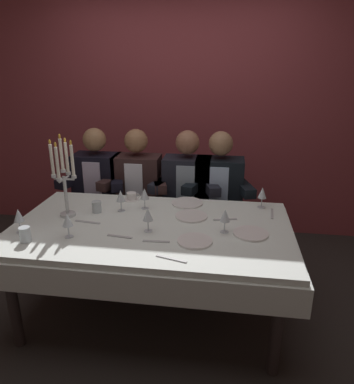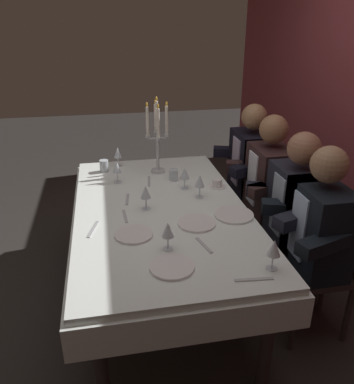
{
  "view_description": "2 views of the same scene",
  "coord_description": "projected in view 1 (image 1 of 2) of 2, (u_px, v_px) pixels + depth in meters",
  "views": [
    {
      "loc": [
        0.5,
        -2.24,
        1.8
      ],
      "look_at": [
        0.18,
        0.02,
        0.98
      ],
      "focal_mm": 34.18,
      "sensor_mm": 36.0,
      "label": 1
    },
    {
      "loc": [
        2.26,
        -0.33,
        1.88
      ],
      "look_at": [
        0.28,
        0.05,
        0.97
      ],
      "focal_mm": 36.58,
      "sensor_mm": 36.0,
      "label": 2
    }
  ],
  "objects": [
    {
      "name": "wine_glass_2",
      "position": [
        19.0,
        216.0,
        2.37
      ],
      "size": [
        0.07,
        0.07,
        0.16
      ],
      "color": "silver",
      "rests_on": "dining_table"
    },
    {
      "name": "dinner_plate_2",
      "position": [
        191.0,
        216.0,
        2.64
      ],
      "size": [
        0.23,
        0.23,
        0.01
      ],
      "primitive_type": "cylinder",
      "color": "white",
      "rests_on": "dining_table"
    },
    {
      "name": "knife_0",
      "position": [
        88.0,
        222.0,
        2.55
      ],
      "size": [
        0.19,
        0.04,
        0.01
      ],
      "primitive_type": "cube",
      "rotation": [
        0.0,
        0.0,
        -0.12
      ],
      "color": "#B7B7BC",
      "rests_on": "dining_table"
    },
    {
      "name": "coffee_cup_0",
      "position": [
        132.0,
        197.0,
        2.96
      ],
      "size": [
        0.13,
        0.12,
        0.06
      ],
      "color": "white",
      "rests_on": "dining_table"
    },
    {
      "name": "seated_diner_3",
      "position": [
        219.0,
        187.0,
        3.28
      ],
      "size": [
        0.63,
        0.48,
        1.24
      ],
      "color": "#2F2626",
      "rests_on": "ground_plane"
    },
    {
      "name": "wine_glass_6",
      "position": [
        67.0,
        220.0,
        2.3
      ],
      "size": [
        0.07,
        0.07,
        0.16
      ],
      "color": "silver",
      "rests_on": "dining_table"
    },
    {
      "name": "dinner_plate_1",
      "position": [
        187.0,
        203.0,
        2.88
      ],
      "size": [
        0.25,
        0.25,
        0.01
      ],
      "primitive_type": "cylinder",
      "color": "white",
      "rests_on": "dining_table"
    },
    {
      "name": "wine_glass_4",
      "position": [
        148.0,
        215.0,
        2.38
      ],
      "size": [
        0.07,
        0.07,
        0.16
      ],
      "color": "silver",
      "rests_on": "dining_table"
    },
    {
      "name": "candelabra",
      "position": [
        64.0,
        178.0,
        2.57
      ],
      "size": [
        0.19,
        0.19,
        0.6
      ],
      "color": "silver",
      "rests_on": "dining_table"
    },
    {
      "name": "back_wall",
      "position": [
        183.0,
        107.0,
        3.85
      ],
      "size": [
        6.0,
        0.12,
        2.7
      ],
      "primitive_type": "cube",
      "color": "#943A41",
      "rests_on": "ground_plane"
    },
    {
      "name": "fork_1",
      "position": [
        120.0,
        237.0,
        2.34
      ],
      "size": [
        0.17,
        0.04,
        0.01
      ],
      "primitive_type": "cube",
      "rotation": [
        0.0,
        0.0,
        -0.12
      ],
      "color": "#B7B7BC",
      "rests_on": "dining_table"
    },
    {
      "name": "ground_plane",
      "position": [
        154.0,
        314.0,
        2.76
      ],
      "size": [
        12.0,
        12.0,
        0.0
      ],
      "primitive_type": "plane",
      "color": "#2E2A28"
    },
    {
      "name": "fork_3",
      "position": [
        225.0,
        220.0,
        2.59
      ],
      "size": [
        0.17,
        0.06,
        0.01
      ],
      "primitive_type": "cube",
      "rotation": [
        0.0,
        0.0,
        0.25
      ],
      "color": "#B7B7BC",
      "rests_on": "dining_table"
    },
    {
      "name": "water_tumbler_1",
      "position": [
        25.0,
        234.0,
        2.27
      ],
      "size": [
        0.07,
        0.07,
        0.1
      ],
      "primitive_type": "cylinder",
      "color": "silver",
      "rests_on": "dining_table"
    },
    {
      "name": "knife_5",
      "position": [
        171.0,
        259.0,
        2.08
      ],
      "size": [
        0.19,
        0.07,
        0.01
      ],
      "primitive_type": "cube",
      "rotation": [
        0.0,
        0.0,
        -0.28
      ],
      "color": "#B7B7BC",
      "rests_on": "dining_table"
    },
    {
      "name": "knife_4",
      "position": [
        272.0,
        214.0,
        2.69
      ],
      "size": [
        0.04,
        0.19,
        0.01
      ],
      "primitive_type": "cube",
      "rotation": [
        0.0,
        0.0,
        1.48
      ],
      "color": "#B7B7BC",
      "rests_on": "dining_table"
    },
    {
      "name": "dinner_plate_3",
      "position": [
        251.0,
        233.0,
        2.37
      ],
      "size": [
        0.23,
        0.23,
        0.01
      ],
      "primitive_type": "cylinder",
      "color": "white",
      "rests_on": "dining_table"
    },
    {
      "name": "dining_table",
      "position": [
        152.0,
        241.0,
        2.55
      ],
      "size": [
        1.94,
        1.14,
        0.74
      ],
      "color": "white",
      "rests_on": "ground_plane"
    },
    {
      "name": "wine_glass_3",
      "position": [
        145.0,
        194.0,
        2.75
      ],
      "size": [
        0.07,
        0.07,
        0.16
      ],
      "color": "silver",
      "rests_on": "dining_table"
    },
    {
      "name": "wine_glass_0",
      "position": [
        225.0,
        216.0,
        2.37
      ],
      "size": [
        0.07,
        0.07,
        0.16
      ],
      "color": "silver",
      "rests_on": "dining_table"
    },
    {
      "name": "seated_diner_2",
      "position": [
        187.0,
        186.0,
        3.32
      ],
      "size": [
        0.63,
        0.48,
        1.24
      ],
      "color": "#2F2626",
      "rests_on": "ground_plane"
    },
    {
      "name": "seated_diner_0",
      "position": [
        98.0,
        182.0,
        3.43
      ],
      "size": [
        0.63,
        0.48,
        1.24
      ],
      "color": "#2F2626",
      "rests_on": "ground_plane"
    },
    {
      "name": "seated_diner_1",
      "position": [
        138.0,
        183.0,
        3.38
      ],
      "size": [
        0.63,
        0.48,
        1.24
      ],
      "color": "#2F2626",
      "rests_on": "ground_plane"
    },
    {
      "name": "spoon_2",
      "position": [
        156.0,
        241.0,
        2.27
      ],
      "size": [
        0.17,
        0.03,
        0.01
      ],
      "primitive_type": "cube",
      "rotation": [
        0.0,
        0.0,
        0.05
      ],
      "color": "#B7B7BC",
      "rests_on": "dining_table"
    },
    {
      "name": "wine_glass_5",
      "position": [
        262.0,
        193.0,
        2.77
      ],
      "size": [
        0.07,
        0.07,
        0.16
      ],
      "color": "silver",
      "rests_on": "dining_table"
    },
    {
      "name": "water_tumbler_0",
      "position": [
        97.0,
        207.0,
        2.71
      ],
      "size": [
        0.07,
        0.07,
        0.09
      ],
      "primitive_type": "cylinder",
      "color": "silver",
      "rests_on": "dining_table"
    },
    {
      "name": "wine_glass_1",
      "position": [
        121.0,
        197.0,
        2.71
      ],
      "size": [
        0.07,
        0.07,
        0.16
      ],
      "color": "silver",
      "rests_on": "dining_table"
    },
    {
      "name": "dinner_plate_0",
      "position": [
        195.0,
        241.0,
        2.27
      ],
      "size": [
        0.22,
        0.22,
        0.01
      ],
      "primitive_type": "cylinder",
      "color": "white",
      "rests_on": "dining_table"
    }
  ]
}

